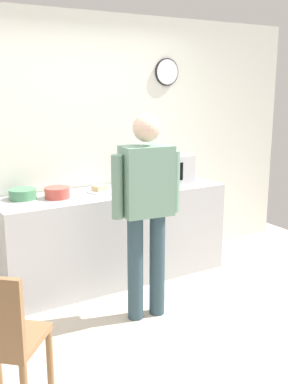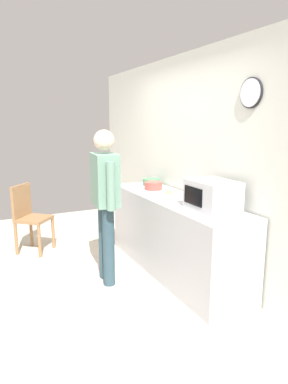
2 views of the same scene
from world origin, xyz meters
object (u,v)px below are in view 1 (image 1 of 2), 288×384
at_px(sandwich_plate, 99,190).
at_px(salad_bowl, 23,194).
at_px(cereal_bowl, 57,193).
at_px(fork_utensil, 120,185).
at_px(person_standing, 146,202).
at_px(spoon_utensil, 64,203).
at_px(microwave, 165,169).
at_px(wooden_chair, 0,338).

xyz_separation_m(sandwich_plate, salad_bowl, (-0.71, 0.10, 0.02)).
height_order(cereal_bowl, fork_utensil, cereal_bowl).
height_order(salad_bowl, person_standing, person_standing).
bearing_deg(sandwich_plate, fork_utensil, 27.00).
bearing_deg(spoon_utensil, person_standing, -53.21).
relative_size(microwave, wooden_chair, 0.53).
distance_m(person_standing, wooden_chair, 1.56).
height_order(microwave, sandwich_plate, microwave).
distance_m(salad_bowl, cereal_bowl, 0.31).
bearing_deg(person_standing, sandwich_plate, 91.47).
relative_size(sandwich_plate, person_standing, 0.14).
xyz_separation_m(microwave, spoon_utensil, (-1.21, -0.25, -0.15)).
bearing_deg(cereal_bowl, sandwich_plate, 2.84).
relative_size(salad_bowl, spoon_utensil, 1.44).
relative_size(sandwich_plate, cereal_bowl, 1.02).
distance_m(salad_bowl, spoon_utensil, 0.43).
relative_size(microwave, spoon_utensil, 2.94).
distance_m(salad_bowl, person_standing, 1.20).
bearing_deg(wooden_chair, spoon_utensil, 55.21).
bearing_deg(fork_utensil, salad_bowl, -176.66).
xyz_separation_m(person_standing, wooden_chair, (-1.34, -0.64, -0.48)).
distance_m(sandwich_plate, spoon_utensil, 0.50).
xyz_separation_m(microwave, sandwich_plate, (-0.76, -0.02, -0.13)).
height_order(microwave, wooden_chair, microwave).
relative_size(spoon_utensil, wooden_chair, 0.18).
bearing_deg(sandwich_plate, person_standing, -88.53).
xyz_separation_m(cereal_bowl, person_standing, (0.45, -0.83, 0.04)).
distance_m(sandwich_plate, salad_bowl, 0.72).
bearing_deg(salad_bowl, sandwich_plate, -8.01).
bearing_deg(fork_utensil, microwave, -17.59).
height_order(sandwich_plate, wooden_chair, sandwich_plate).
distance_m(sandwich_plate, fork_utensil, 0.35).
bearing_deg(microwave, sandwich_plate, -178.74).
height_order(sandwich_plate, salad_bowl, salad_bowl).
bearing_deg(salad_bowl, person_standing, -52.40).
bearing_deg(person_standing, wooden_chair, -154.51).
distance_m(fork_utensil, spoon_utensil, 0.85).
xyz_separation_m(microwave, fork_utensil, (-0.45, 0.14, -0.15)).
distance_m(fork_utensil, wooden_chair, 2.35).
relative_size(cereal_bowl, person_standing, 0.14).
bearing_deg(fork_utensil, wooden_chair, -134.68).
relative_size(microwave, fork_utensil, 2.94).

